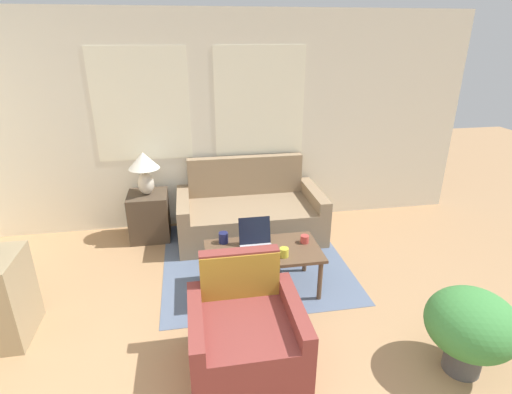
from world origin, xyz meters
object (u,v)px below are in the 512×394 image
object	(u,v)px
couch	(250,214)
cup_white	(224,238)
table_lamp	(144,167)
cup_navy	(305,239)
laptop	(256,243)
potted_plant	(471,326)
cup_yellow	(284,252)
armchair	(245,337)
coffee_table	(263,254)

from	to	relation	value
couch	cup_white	world-z (taller)	couch
table_lamp	cup_navy	bearing A→B (deg)	-38.26
couch	laptop	size ratio (longest dim) A/B	5.19
cup_white	potted_plant	size ratio (longest dim) A/B	0.16
table_lamp	cup_white	distance (m)	1.42
cup_navy	cup_yellow	size ratio (longest dim) A/B	0.97
armchair	cup_navy	distance (m)	1.26
couch	armchair	world-z (taller)	couch
couch	coffee_table	world-z (taller)	couch
couch	cup_navy	world-z (taller)	couch
laptop	cup_navy	bearing A→B (deg)	5.22
table_lamp	cup_white	xyz separation A→B (m)	(0.80, -1.10, -0.41)
couch	armchair	distance (m)	2.15
cup_yellow	cup_white	size ratio (longest dim) A/B	0.80
cup_yellow	laptop	bearing A→B (deg)	141.96
coffee_table	laptop	world-z (taller)	laptop
couch	armchair	bearing A→B (deg)	-99.83
couch	table_lamp	bearing A→B (deg)	173.93
couch	cup_white	xyz separation A→B (m)	(-0.41, -0.97, 0.23)
armchair	potted_plant	xyz separation A→B (m)	(1.58, -0.30, 0.13)
table_lamp	potted_plant	world-z (taller)	table_lamp
coffee_table	cup_white	xyz separation A→B (m)	(-0.35, 0.21, 0.10)
armchair	laptop	distance (m)	1.02
cup_navy	potted_plant	distance (m)	1.56
armchair	cup_white	distance (m)	1.17
laptop	potted_plant	xyz separation A→B (m)	(1.32, -1.27, -0.10)
coffee_table	cup_white	world-z (taller)	cup_white
couch	coffee_table	bearing A→B (deg)	-92.77
table_lamp	couch	bearing A→B (deg)	-6.07
cup_white	cup_yellow	bearing A→B (deg)	-34.55
potted_plant	coffee_table	bearing A→B (deg)	135.51
table_lamp	cup_yellow	bearing A→B (deg)	-48.01
coffee_table	cup_white	size ratio (longest dim) A/B	10.21
table_lamp	cup_yellow	distance (m)	2.01
cup_yellow	cup_white	xyz separation A→B (m)	(-0.52, 0.36, 0.01)
armchair	potted_plant	world-z (taller)	armchair
table_lamp	cup_navy	xyz separation A→B (m)	(1.57, -1.24, -0.42)
couch	armchair	xyz separation A→B (m)	(-0.37, -2.12, 0.01)
armchair	coffee_table	world-z (taller)	armchair
cup_navy	cup_yellow	distance (m)	0.34
cup_yellow	table_lamp	bearing A→B (deg)	131.99
table_lamp	laptop	xyz separation A→B (m)	(1.09, -1.28, -0.40)
armchair	cup_navy	bearing A→B (deg)	53.99
cup_white	potted_plant	distance (m)	2.17
couch	cup_white	bearing A→B (deg)	-112.71
coffee_table	potted_plant	xyz separation A→B (m)	(1.27, -1.24, 0.01)
couch	cup_navy	size ratio (longest dim) A/B	20.99
cup_navy	couch	bearing A→B (deg)	108.24
table_lamp	potted_plant	size ratio (longest dim) A/B	0.77
cup_yellow	potted_plant	distance (m)	1.55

